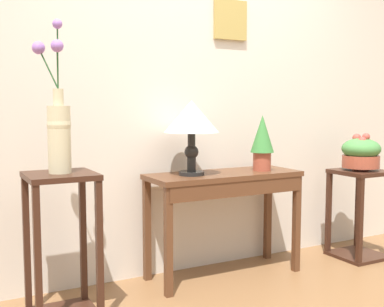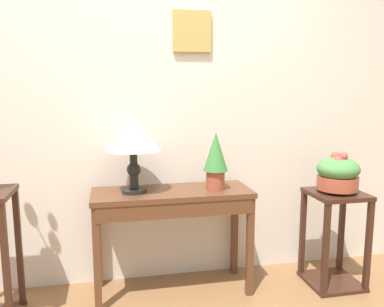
% 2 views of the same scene
% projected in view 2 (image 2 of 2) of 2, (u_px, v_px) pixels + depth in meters
% --- Properties ---
extents(back_wall_with_art, '(9.00, 0.13, 2.80)m').
position_uv_depth(back_wall_with_art, '(150.00, 91.00, 2.83)').
color(back_wall_with_art, beige).
rests_on(back_wall_with_art, ground).
extents(console_table, '(1.08, 0.40, 0.73)m').
position_uv_depth(console_table, '(173.00, 207.00, 2.67)').
color(console_table, '#56331E').
rests_on(console_table, ground).
extents(table_lamp, '(0.36, 0.36, 0.49)m').
position_uv_depth(table_lamp, '(133.00, 138.00, 2.57)').
color(table_lamp, black).
rests_on(table_lamp, console_table).
extents(potted_plant_on_console, '(0.17, 0.17, 0.40)m').
position_uv_depth(potted_plant_on_console, '(216.00, 158.00, 2.67)').
color(potted_plant_on_console, '#9E4733').
rests_on(potted_plant_on_console, console_table).
extents(pedestal_stand_right, '(0.37, 0.37, 0.69)m').
position_uv_depth(pedestal_stand_right, '(334.00, 239.00, 2.84)').
color(pedestal_stand_right, '#381E14').
rests_on(pedestal_stand_right, ground).
extents(planter_bowl_wide_right, '(0.29, 0.29, 0.29)m').
position_uv_depth(planter_bowl_wide_right, '(338.00, 173.00, 2.76)').
color(planter_bowl_wide_right, '#9E4733').
rests_on(planter_bowl_wide_right, pedestal_stand_right).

